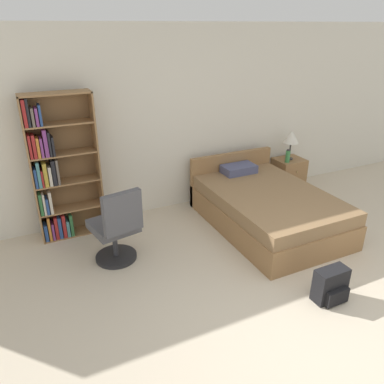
{
  "coord_description": "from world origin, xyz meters",
  "views": [
    {
      "loc": [
        -2.22,
        -1.64,
        2.57
      ],
      "look_at": [
        -0.49,
        1.98,
        0.76
      ],
      "focal_mm": 35.0,
      "sensor_mm": 36.0,
      "label": 1
    }
  ],
  "objects_px": {
    "bookshelf": "(57,173)",
    "table_lamp": "(291,138)",
    "backpack_black": "(331,286)",
    "nightstand": "(288,174)",
    "office_chair": "(117,228)",
    "bed": "(265,207)",
    "water_bottle": "(288,156)"
  },
  "relations": [
    {
      "from": "bookshelf",
      "to": "table_lamp",
      "type": "bearing_deg",
      "value": -0.37
    },
    {
      "from": "backpack_black",
      "to": "nightstand",
      "type": "bearing_deg",
      "value": 59.94
    },
    {
      "from": "nightstand",
      "to": "backpack_black",
      "type": "bearing_deg",
      "value": -120.06
    },
    {
      "from": "office_chair",
      "to": "table_lamp",
      "type": "height_order",
      "value": "table_lamp"
    },
    {
      "from": "bed",
      "to": "table_lamp",
      "type": "xyz_separation_m",
      "value": [
        1.07,
        0.87,
        0.63
      ]
    },
    {
      "from": "bookshelf",
      "to": "backpack_black",
      "type": "height_order",
      "value": "bookshelf"
    },
    {
      "from": "water_bottle",
      "to": "table_lamp",
      "type": "bearing_deg",
      "value": 40.4
    },
    {
      "from": "water_bottle",
      "to": "backpack_black",
      "type": "distance_m",
      "value": 2.72
    },
    {
      "from": "office_chair",
      "to": "nightstand",
      "type": "distance_m",
      "value": 3.29
    },
    {
      "from": "table_lamp",
      "to": "water_bottle",
      "type": "xyz_separation_m",
      "value": [
        -0.12,
        -0.11,
        -0.27
      ]
    },
    {
      "from": "nightstand",
      "to": "table_lamp",
      "type": "xyz_separation_m",
      "value": [
        -0.01,
        0.01,
        0.63
      ]
    },
    {
      "from": "bookshelf",
      "to": "nightstand",
      "type": "xyz_separation_m",
      "value": [
        3.63,
        -0.03,
        -0.62
      ]
    },
    {
      "from": "bed",
      "to": "table_lamp",
      "type": "bearing_deg",
      "value": 39.04
    },
    {
      "from": "nightstand",
      "to": "water_bottle",
      "type": "bearing_deg",
      "value": -143.93
    },
    {
      "from": "office_chair",
      "to": "nightstand",
      "type": "height_order",
      "value": "office_chair"
    },
    {
      "from": "bed",
      "to": "backpack_black",
      "type": "height_order",
      "value": "bed"
    },
    {
      "from": "bed",
      "to": "table_lamp",
      "type": "relative_size",
      "value": 4.34
    },
    {
      "from": "bookshelf",
      "to": "table_lamp",
      "type": "height_order",
      "value": "bookshelf"
    },
    {
      "from": "nightstand",
      "to": "water_bottle",
      "type": "height_order",
      "value": "water_bottle"
    },
    {
      "from": "office_chair",
      "to": "backpack_black",
      "type": "relative_size",
      "value": 2.7
    },
    {
      "from": "bookshelf",
      "to": "office_chair",
      "type": "height_order",
      "value": "bookshelf"
    },
    {
      "from": "water_bottle",
      "to": "backpack_black",
      "type": "bearing_deg",
      "value": -118.6
    },
    {
      "from": "table_lamp",
      "to": "bookshelf",
      "type": "bearing_deg",
      "value": 179.63
    },
    {
      "from": "bookshelf",
      "to": "office_chair",
      "type": "bearing_deg",
      "value": -62.94
    },
    {
      "from": "bed",
      "to": "nightstand",
      "type": "bearing_deg",
      "value": 38.52
    },
    {
      "from": "table_lamp",
      "to": "water_bottle",
      "type": "distance_m",
      "value": 0.31
    },
    {
      "from": "bed",
      "to": "office_chair",
      "type": "height_order",
      "value": "office_chair"
    },
    {
      "from": "bookshelf",
      "to": "backpack_black",
      "type": "distance_m",
      "value": 3.4
    },
    {
      "from": "water_bottle",
      "to": "office_chair",
      "type": "bearing_deg",
      "value": -165.41
    },
    {
      "from": "office_chair",
      "to": "nightstand",
      "type": "bearing_deg",
      "value": 15.67
    },
    {
      "from": "bookshelf",
      "to": "water_bottle",
      "type": "distance_m",
      "value": 3.51
    },
    {
      "from": "water_bottle",
      "to": "bed",
      "type": "bearing_deg",
      "value": -141.14
    }
  ]
}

